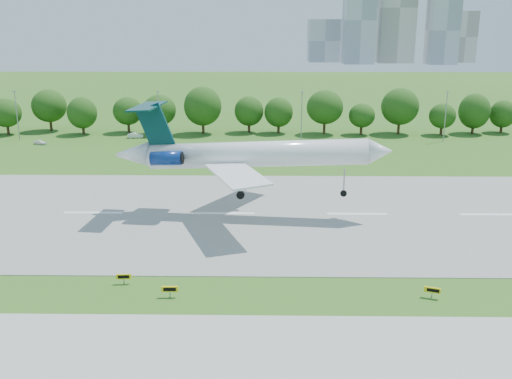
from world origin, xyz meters
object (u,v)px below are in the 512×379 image
(taxi_sign_left, at_px, (170,289))
(service_vehicle_a, at_px, (135,135))
(airliner, at_px, (243,153))
(service_vehicle_b, at_px, (40,142))

(taxi_sign_left, xyz_separation_m, service_vehicle_a, (-22.90, 87.70, -0.27))
(airliner, relative_size, taxi_sign_left, 23.23)
(airliner, bearing_deg, service_vehicle_a, 121.26)
(service_vehicle_a, bearing_deg, airliner, -162.59)
(service_vehicle_a, bearing_deg, service_vehicle_b, 103.33)
(taxi_sign_left, relative_size, service_vehicle_a, 0.45)
(taxi_sign_left, distance_m, service_vehicle_a, 90.64)
(taxi_sign_left, height_order, service_vehicle_a, service_vehicle_a)
(service_vehicle_a, height_order, service_vehicle_b, service_vehicle_a)
(service_vehicle_b, bearing_deg, taxi_sign_left, -132.29)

